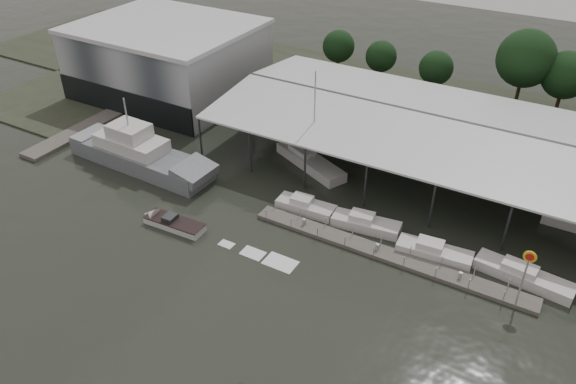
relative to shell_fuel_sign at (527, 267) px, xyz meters
The scene contains 16 objects.
ground 29.06m from the shell_fuel_sign, 159.69° to the right, with size 200.00×200.00×0.00m, color #232720.
land_strip_far 42.05m from the shell_fuel_sign, 130.15° to the left, with size 140.00×30.00×0.30m.
land_strip_west 70.03m from the shell_fuel_sign, 163.37° to the left, with size 20.00×40.00×0.30m.
storage_warehouse 58.52m from the shell_fuel_sign, 160.06° to the left, with size 24.50×20.50×10.50m.
covered_boat_shed 20.71m from the shell_fuel_sign, 119.05° to the left, with size 58.24×24.00×6.96m.
trawler_dock 57.26m from the shell_fuel_sign, behind, with size 3.00×18.00×0.50m.
floating_dock 12.57m from the shell_fuel_sign, behind, with size 28.00×2.00×1.40m.
shell_fuel_sign is the anchor object (origin of this frame).
grey_trawler 43.83m from the shell_fuel_sign, behind, with size 19.81×5.41×8.84m.
white_sailboat 28.84m from the shell_fuel_sign, 157.08° to the left, with size 10.72×6.80×12.43m.
speedboat_underway 33.92m from the shell_fuel_sign, 168.79° to the right, with size 18.18×3.05×2.00m.
moored_cruiser_0 22.69m from the shell_fuel_sign, behind, with size 6.40×2.55×1.70m.
moored_cruiser_1 16.20m from the shell_fuel_sign, 168.81° to the left, with size 7.16×3.08×1.70m.
moored_cruiser_2 9.06m from the shell_fuel_sign, 165.03° to the left, with size 7.23×2.80×1.70m.
moored_cruiser_3 4.46m from the shell_fuel_sign, 92.54° to the left, with size 8.86×3.16×1.70m.
horizon_tree_line 38.68m from the shell_fuel_sign, 95.28° to the left, with size 71.20×9.32×11.80m.
Camera 1 is at (27.61, -30.44, 34.71)m, focal length 35.00 mm.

